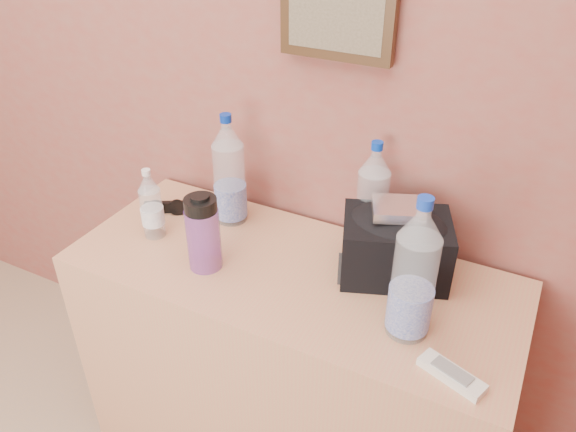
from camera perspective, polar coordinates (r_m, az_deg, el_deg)
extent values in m
plane|color=brown|center=(1.68, -7.92, 19.97)|extent=(4.00, 0.00, 4.00)
cube|color=tan|center=(1.79, 0.21, -15.21)|extent=(1.23, 0.51, 0.77)
cylinder|color=white|center=(1.66, -5.98, 4.08)|extent=(0.09, 0.09, 0.30)
cylinder|color=#082B9B|center=(1.59, -6.36, 9.86)|extent=(0.03, 0.03, 0.02)
cylinder|color=silver|center=(1.56, 8.52, 1.38)|extent=(0.09, 0.09, 0.28)
cylinder|color=#0635B5|center=(1.48, 9.06, 7.07)|extent=(0.03, 0.03, 0.02)
cylinder|color=silver|center=(1.28, 12.67, -6.10)|extent=(0.10, 0.10, 0.32)
cylinder|color=#123AB9|center=(1.17, 13.78, 1.31)|extent=(0.04, 0.04, 0.02)
cylinder|color=white|center=(1.66, -13.69, 0.83)|extent=(0.06, 0.06, 0.19)
cylinder|color=silver|center=(1.60, -14.22, 4.33)|extent=(0.02, 0.02, 0.02)
cylinder|color=purple|center=(1.50, -8.56, -2.30)|extent=(0.09, 0.09, 0.18)
cylinder|color=black|center=(1.44, -8.91, 1.29)|extent=(0.09, 0.09, 0.05)
cube|color=silver|center=(1.29, 16.28, -15.22)|extent=(0.16, 0.09, 0.02)
cube|color=white|center=(1.43, 11.12, 0.71)|extent=(0.16, 0.15, 0.03)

